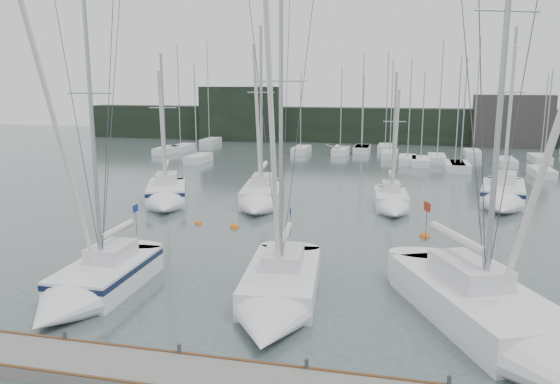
{
  "coord_description": "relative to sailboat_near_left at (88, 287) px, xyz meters",
  "views": [
    {
      "loc": [
        4.6,
        -18.46,
        8.61
      ],
      "look_at": [
        -0.93,
        5.0,
        3.76
      ],
      "focal_mm": 35.0,
      "sensor_mm": 36.0,
      "label": 1
    }
  ],
  "objects": [
    {
      "name": "far_treeline",
      "position": [
        7.6,
        62.16,
        1.93
      ],
      "size": [
        90.0,
        4.0,
        5.0
      ],
      "primitive_type": "cube",
      "color": "black",
      "rests_on": "ground"
    },
    {
      "name": "buoy_a",
      "position": [
        2.21,
        12.07,
        -0.57
      ],
      "size": [
        0.54,
        0.54,
        0.54
      ],
      "primitive_type": "sphere",
      "color": "orange",
      "rests_on": "ground"
    },
    {
      "name": "seagull",
      "position": [
        9.47,
        3.05,
        5.56
      ],
      "size": [
        0.9,
        0.42,
        0.18
      ],
      "rotation": [
        0.0,
        0.0,
        -0.15
      ],
      "color": "silver",
      "rests_on": "ground"
    },
    {
      "name": "sailboat_mid_d",
      "position": [
        18.87,
        21.96,
        0.1
      ],
      "size": [
        4.24,
        9.15,
        13.27
      ],
      "rotation": [
        0.0,
        0.0,
        -0.16
      ],
      "color": "white",
      "rests_on": "ground"
    },
    {
      "name": "far_building_left",
      "position": [
        -12.4,
        60.16,
        3.43
      ],
      "size": [
        12.0,
        3.0,
        8.0
      ],
      "primitive_type": "cube",
      "color": "black",
      "rests_on": "ground"
    },
    {
      "name": "sailboat_near_right",
      "position": [
        15.89,
        -0.53,
        0.07
      ],
      "size": [
        7.77,
        11.76,
        18.39
      ],
      "rotation": [
        0.0,
        0.0,
        0.43
      ],
      "color": "white",
      "rests_on": "ground"
    },
    {
      "name": "mast_forest",
      "position": [
        11.03,
        44.74,
        -0.1
      ],
      "size": [
        53.19,
        25.34,
        14.19
      ],
      "color": "white",
      "rests_on": "ground"
    },
    {
      "name": "buoy_b",
      "position": [
        13.35,
        12.61,
        -0.57
      ],
      "size": [
        0.57,
        0.57,
        0.57
      ],
      "primitive_type": "sphere",
      "color": "orange",
      "rests_on": "ground"
    },
    {
      "name": "ground",
      "position": [
        7.6,
        0.16,
        -0.57
      ],
      "size": [
        160.0,
        160.0,
        0.0
      ],
      "primitive_type": "plane",
      "color": "#445350",
      "rests_on": "ground"
    },
    {
      "name": "sailboat_mid_c",
      "position": [
        11.32,
        18.69,
        -0.05
      ],
      "size": [
        2.79,
        6.78,
        9.99
      ],
      "rotation": [
        0.0,
        0.0,
        0.1
      ],
      "color": "white",
      "rests_on": "ground"
    },
    {
      "name": "sailboat_near_center",
      "position": [
        7.56,
        0.71,
        -0.06
      ],
      "size": [
        3.85,
        9.49,
        14.75
      ],
      "rotation": [
        0.0,
        0.0,
        0.11
      ],
      "color": "white",
      "rests_on": "ground"
    },
    {
      "name": "sailboat_mid_a",
      "position": [
        -4.38,
        16.67,
        0.07
      ],
      "size": [
        5.47,
        8.22,
        11.45
      ],
      "rotation": [
        0.0,
        0.0,
        0.39
      ],
      "color": "white",
      "rests_on": "ground"
    },
    {
      "name": "dock",
      "position": [
        7.6,
        -4.84,
        -0.37
      ],
      "size": [
        24.0,
        2.0,
        0.4
      ],
      "primitive_type": "cube",
      "color": "#63625E",
      "rests_on": "ground"
    },
    {
      "name": "sailboat_mid_b",
      "position": [
        2.32,
        17.49,
        0.05
      ],
      "size": [
        3.84,
        8.24,
        13.24
      ],
      "rotation": [
        0.0,
        0.0,
        0.15
      ],
      "color": "white",
      "rests_on": "ground"
    },
    {
      "name": "buoy_c",
      "position": [
        -0.26,
        12.41,
        -0.57
      ],
      "size": [
        0.46,
        0.46,
        0.46
      ],
      "primitive_type": "sphere",
      "color": "orange",
      "rests_on": "ground"
    },
    {
      "name": "sailboat_near_left",
      "position": [
        0.0,
        0.0,
        0.0
      ],
      "size": [
        2.97,
        8.27,
        13.85
      ],
      "rotation": [
        0.0,
        0.0,
        0.03
      ],
      "color": "white",
      "rests_on": "ground"
    },
    {
      "name": "far_building_right",
      "position": [
        25.6,
        60.16,
        2.93
      ],
      "size": [
        10.0,
        3.0,
        7.0
      ],
      "primitive_type": "cube",
      "color": "#3A3835",
      "rests_on": "ground"
    }
  ]
}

